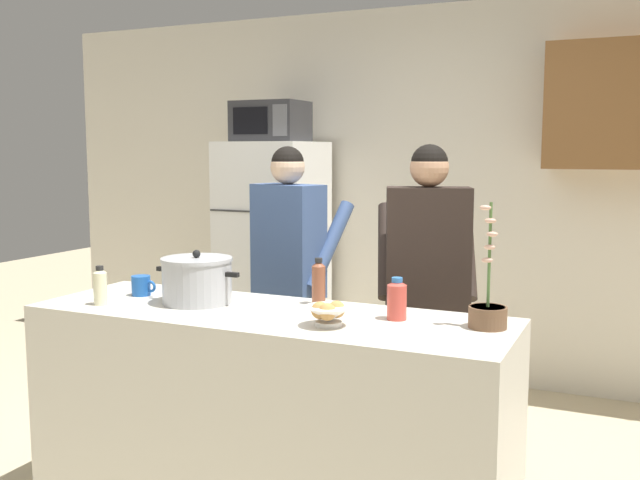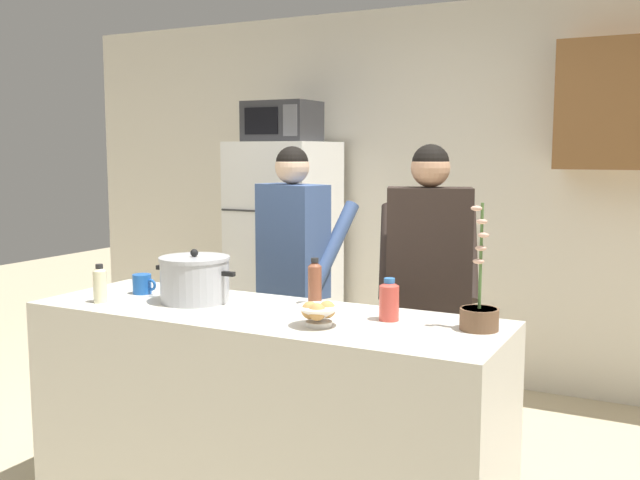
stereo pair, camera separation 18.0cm
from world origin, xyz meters
The scene contains 13 objects.
back_wall_unit centered at (0.27, 2.26, 1.40)m, with size 6.00×0.48×2.60m.
kitchen_island centered at (0.00, 0.00, 0.46)m, with size 2.10×0.68×0.92m, color silver.
refrigerator centered at (-0.96, 1.85, 0.84)m, with size 0.64×0.68×1.67m.
microwave centered at (-0.96, 1.83, 1.81)m, with size 0.48×0.37×0.28m.
person_near_pot centered at (-0.36, 0.92, 1.02)m, with size 0.58×0.53×1.63m.
person_by_sink centered at (0.47, 0.82, 1.02)m, with size 0.59×0.54×1.64m.
cooking_pot centered at (-0.38, 0.03, 1.02)m, with size 0.43×0.32×0.24m.
coffee_mug centered at (-0.72, 0.07, 0.97)m, with size 0.13×0.09×0.10m.
bread_bowl centered at (0.34, -0.12, 0.97)m, with size 0.19×0.19×0.10m.
bottle_near_edge centered at (0.13, 0.24, 1.02)m, with size 0.06×0.06×0.21m.
bottle_mid_counter centered at (-0.75, -0.18, 1.01)m, with size 0.06×0.06×0.18m.
bottle_far_corner centered at (0.55, 0.10, 1.01)m, with size 0.08×0.08×0.18m.
potted_orchid centered at (0.92, 0.11, 0.99)m, with size 0.15×0.15×0.49m.
Camera 1 is at (1.46, -2.67, 1.61)m, focal length 40.45 mm.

